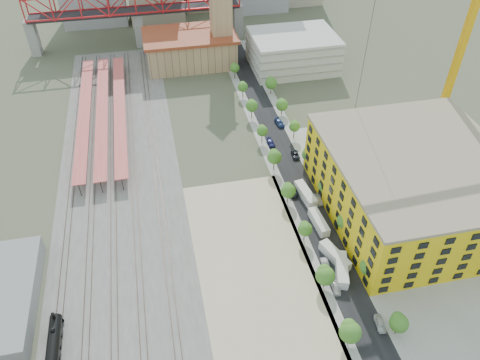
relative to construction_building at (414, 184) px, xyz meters
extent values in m
plane|color=#474C38|center=(-42.00, 20.00, -9.41)|extent=(400.00, 400.00, 0.00)
cube|color=#605E59|center=(-78.00, 37.50, -9.38)|extent=(36.00, 165.00, 0.06)
cube|color=tan|center=(-46.00, -11.50, -9.38)|extent=(28.00, 67.00, 0.06)
cube|color=black|center=(-26.00, 35.00, -9.38)|extent=(12.00, 170.00, 0.06)
cube|color=gray|center=(-31.50, 35.00, -9.39)|extent=(3.00, 170.00, 0.04)
cube|color=gray|center=(-20.50, 35.00, -9.39)|extent=(3.00, 170.00, 0.04)
cube|color=gray|center=(3.00, 0.00, -9.38)|extent=(50.00, 90.00, 0.06)
cube|color=#382B23|center=(-92.72, 37.50, -9.26)|extent=(0.12, 160.00, 0.18)
cube|color=#382B23|center=(-91.28, 37.50, -9.26)|extent=(0.12, 160.00, 0.18)
cube|color=#382B23|center=(-86.72, 37.50, -9.26)|extent=(0.12, 160.00, 0.18)
cube|color=#382B23|center=(-85.28, 37.50, -9.26)|extent=(0.12, 160.00, 0.18)
cube|color=#382B23|center=(-80.72, 37.50, -9.26)|extent=(0.12, 160.00, 0.18)
cube|color=#382B23|center=(-79.28, 37.50, -9.26)|extent=(0.12, 160.00, 0.18)
cube|color=#382B23|center=(-74.72, 37.50, -9.26)|extent=(0.12, 160.00, 0.18)
cube|color=#382B23|center=(-73.28, 37.50, -9.26)|extent=(0.12, 160.00, 0.18)
cube|color=#382B23|center=(-67.72, 37.50, -9.26)|extent=(0.12, 160.00, 0.18)
cube|color=#382B23|center=(-66.28, 37.50, -9.26)|extent=(0.12, 160.00, 0.18)
cube|color=#D45951|center=(-89.00, 65.00, -5.41)|extent=(4.00, 80.00, 0.25)
cylinder|color=black|center=(-89.00, 65.00, -7.41)|extent=(0.24, 0.24, 4.00)
cube|color=#D45951|center=(-83.00, 65.00, -5.41)|extent=(4.00, 80.00, 0.25)
cylinder|color=black|center=(-83.00, 65.00, -7.41)|extent=(0.24, 0.24, 4.00)
cube|color=#D45951|center=(-77.00, 65.00, -5.41)|extent=(4.00, 80.00, 0.25)
cylinder|color=black|center=(-77.00, 65.00, -7.41)|extent=(0.24, 0.24, 4.00)
cube|color=tan|center=(-47.00, 102.00, -3.41)|extent=(36.00, 22.00, 12.00)
cube|color=maroon|center=(-47.00, 102.00, 3.09)|extent=(38.00, 24.00, 1.20)
cube|color=tan|center=(-34.00, 100.00, 10.59)|extent=(8.00, 8.00, 40.00)
cube|color=silver|center=(-6.00, 90.00, -2.41)|extent=(34.00, 26.00, 14.00)
cube|color=gray|center=(-112.00, 125.00, -1.91)|extent=(4.00, 6.00, 15.00)
cube|color=gray|center=(-22.00, 125.00, -1.91)|extent=(4.00, 6.00, 15.00)
cube|color=gray|center=(-67.00, 125.00, -1.91)|extent=(4.00, 6.00, 15.00)
cube|color=black|center=(-67.00, 125.00, 6.09)|extent=(90.00, 9.00, 1.00)
cube|color=yellow|center=(0.00, 0.00, -0.41)|extent=(44.00, 50.00, 18.00)
cube|color=gray|center=(0.00, 0.00, 8.99)|extent=(44.60, 50.60, 0.80)
ellipsoid|color=#4C6B59|center=(-122.00, 280.00, -77.41)|extent=(396.00, 216.00, 180.00)
ellipsoid|color=#4C6B59|center=(-2.00, 280.00, -101.41)|extent=(484.00, 264.00, 220.00)
ellipsoid|color=#4C6B59|center=(118.00, 280.00, -79.41)|extent=(418.00, 228.00, 190.00)
cylinder|color=black|center=(-92.00, -23.62, -6.89)|extent=(2.63, 12.62, 2.63)
cylinder|color=black|center=(-92.00, -18.36, -4.99)|extent=(0.74, 0.74, 1.68)
sphere|color=black|center=(-92.00, -21.52, -5.52)|extent=(1.05, 1.05, 1.05)
cone|color=black|center=(-92.00, -16.47, -8.46)|extent=(2.73, 1.68, 2.73)
cube|color=#FDB210|center=(23.02, 27.60, 16.19)|extent=(1.82, 1.82, 51.21)
cube|color=silver|center=(-26.00, -17.19, -8.04)|extent=(5.54, 10.33, 2.74)
cube|color=silver|center=(-26.00, -12.67, -8.09)|extent=(5.57, 9.96, 2.64)
cube|color=silver|center=(-26.00, -0.64, -8.12)|extent=(3.09, 9.55, 2.58)
cube|color=silver|center=(-26.00, 10.68, -8.02)|extent=(3.98, 10.39, 2.77)
imported|color=silver|center=(-29.00, -21.42, -8.64)|extent=(2.33, 4.68, 1.53)
imported|color=#A2A3A7|center=(-29.00, -14.39, -8.72)|extent=(1.49, 4.20, 1.38)
imported|color=black|center=(-29.00, 13.40, -8.61)|extent=(3.13, 5.96, 1.60)
imported|color=navy|center=(-29.00, 37.89, -8.71)|extent=(2.26, 4.95, 1.40)
imported|color=silver|center=(-23.00, -32.57, -8.62)|extent=(2.50, 4.85, 1.58)
imported|color=gray|center=(-23.00, 8.32, -8.65)|extent=(1.78, 4.65, 1.51)
imported|color=black|center=(-23.00, 29.82, -8.75)|extent=(2.53, 4.90, 1.32)
imported|color=navy|center=(-23.00, 48.65, -8.61)|extent=(2.90, 5.75, 1.60)
camera|label=1|loc=(-64.97, -82.50, 81.42)|focal=35.00mm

